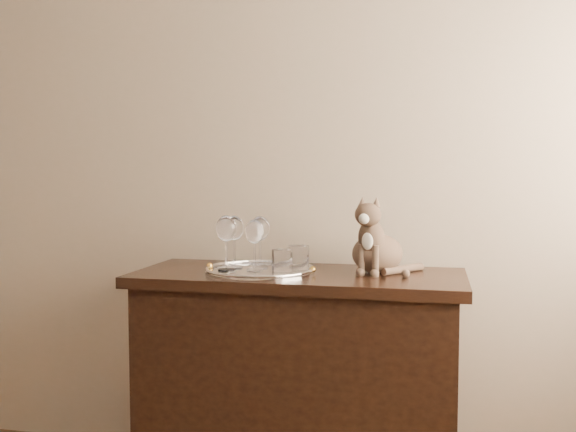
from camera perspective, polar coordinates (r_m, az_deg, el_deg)
name	(u,v)px	position (r m, az deg, el deg)	size (l,w,h in m)	color
wall_back	(176,141)	(2.80, -9.90, 6.60)	(4.00, 0.10, 2.70)	tan
sideboard	(298,386)	(2.46, 0.92, -14.87)	(1.20, 0.50, 0.85)	black
tray	(260,271)	(2.36, -2.48, -4.94)	(0.40, 0.40, 0.01)	silver
wine_glass_a	(234,242)	(2.42, -4.81, -2.29)	(0.07, 0.07, 0.20)	silver
wine_glass_b	(260,242)	(2.41, -2.49, -2.31)	(0.07, 0.07, 0.19)	white
wine_glass_c	(226,243)	(2.35, -5.50, -2.40)	(0.08, 0.08, 0.20)	silver
wine_glass_d	(254,245)	(2.35, -3.00, -2.59)	(0.07, 0.07, 0.19)	silver
tumbler_a	(282,261)	(2.29, -0.52, -4.04)	(0.07, 0.07, 0.08)	silver
tumbler_c	(298,258)	(2.33, 0.88, -3.78)	(0.08, 0.08, 0.09)	white
cat	(378,234)	(2.36, 7.97, -1.61)	(0.28, 0.26, 0.28)	brown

